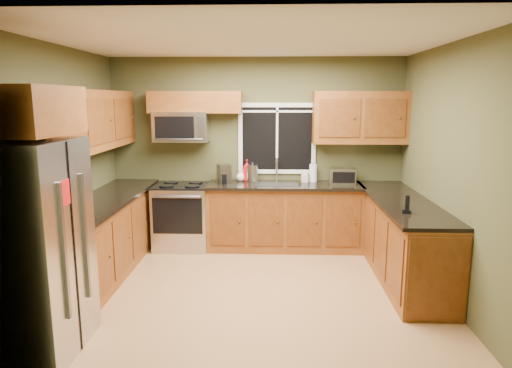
# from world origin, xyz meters

# --- Properties ---
(floor) EXTENTS (4.20, 4.20, 0.00)m
(floor) POSITION_xyz_m (0.00, 0.00, 0.00)
(floor) COLOR #A97A4A
(floor) RESTS_ON ground
(ceiling) EXTENTS (4.20, 4.20, 0.00)m
(ceiling) POSITION_xyz_m (0.00, 0.00, 2.70)
(ceiling) COLOR white
(ceiling) RESTS_ON back_wall
(back_wall) EXTENTS (4.20, 0.00, 4.20)m
(back_wall) POSITION_xyz_m (0.00, 1.80, 1.35)
(back_wall) COLOR #464727
(back_wall) RESTS_ON ground
(front_wall) EXTENTS (4.20, 0.00, 4.20)m
(front_wall) POSITION_xyz_m (0.00, -1.80, 1.35)
(front_wall) COLOR #464727
(front_wall) RESTS_ON ground
(left_wall) EXTENTS (0.00, 3.60, 3.60)m
(left_wall) POSITION_xyz_m (-2.10, 0.00, 1.35)
(left_wall) COLOR #464727
(left_wall) RESTS_ON ground
(right_wall) EXTENTS (0.00, 3.60, 3.60)m
(right_wall) POSITION_xyz_m (2.10, 0.00, 1.35)
(right_wall) COLOR #464727
(right_wall) RESTS_ON ground
(window) EXTENTS (1.12, 0.03, 1.02)m
(window) POSITION_xyz_m (0.30, 1.78, 1.55)
(window) COLOR white
(window) RESTS_ON back_wall
(base_cabinets_left) EXTENTS (0.60, 2.65, 0.90)m
(base_cabinets_left) POSITION_xyz_m (-1.80, 0.48, 0.45)
(base_cabinets_left) COLOR brown
(base_cabinets_left) RESTS_ON ground
(countertop_left) EXTENTS (0.65, 2.65, 0.04)m
(countertop_left) POSITION_xyz_m (-1.78, 0.48, 0.92)
(countertop_left) COLOR black
(countertop_left) RESTS_ON base_cabinets_left
(base_cabinets_back) EXTENTS (2.17, 0.60, 0.90)m
(base_cabinets_back) POSITION_xyz_m (0.42, 1.50, 0.45)
(base_cabinets_back) COLOR brown
(base_cabinets_back) RESTS_ON ground
(countertop_back) EXTENTS (2.17, 0.65, 0.04)m
(countertop_back) POSITION_xyz_m (0.42, 1.48, 0.92)
(countertop_back) COLOR black
(countertop_back) RESTS_ON base_cabinets_back
(base_cabinets_peninsula) EXTENTS (0.60, 2.52, 0.90)m
(base_cabinets_peninsula) POSITION_xyz_m (1.80, 0.54, 0.45)
(base_cabinets_peninsula) COLOR brown
(base_cabinets_peninsula) RESTS_ON ground
(countertop_peninsula) EXTENTS (0.65, 2.50, 0.04)m
(countertop_peninsula) POSITION_xyz_m (1.78, 0.55, 0.92)
(countertop_peninsula) COLOR black
(countertop_peninsula) RESTS_ON base_cabinets_peninsula
(upper_cabinets_left) EXTENTS (0.33, 2.65, 0.72)m
(upper_cabinets_left) POSITION_xyz_m (-1.94, 0.48, 1.86)
(upper_cabinets_left) COLOR brown
(upper_cabinets_left) RESTS_ON left_wall
(upper_cabinets_back_left) EXTENTS (1.30, 0.33, 0.30)m
(upper_cabinets_back_left) POSITION_xyz_m (-0.85, 1.64, 2.07)
(upper_cabinets_back_left) COLOR brown
(upper_cabinets_back_left) RESTS_ON back_wall
(upper_cabinets_back_right) EXTENTS (1.30, 0.33, 0.72)m
(upper_cabinets_back_right) POSITION_xyz_m (1.45, 1.64, 1.86)
(upper_cabinets_back_right) COLOR brown
(upper_cabinets_back_right) RESTS_ON back_wall
(upper_cabinet_over_fridge) EXTENTS (0.72, 0.90, 0.38)m
(upper_cabinet_over_fridge) POSITION_xyz_m (-1.74, -1.30, 2.03)
(upper_cabinet_over_fridge) COLOR brown
(upper_cabinet_over_fridge) RESTS_ON left_wall
(refrigerator) EXTENTS (0.74, 0.90, 1.80)m
(refrigerator) POSITION_xyz_m (-1.74, -1.30, 0.90)
(refrigerator) COLOR #B7B7BC
(refrigerator) RESTS_ON ground
(range) EXTENTS (0.76, 0.69, 0.94)m
(range) POSITION_xyz_m (-1.05, 1.47, 0.47)
(range) COLOR #B7B7BC
(range) RESTS_ON ground
(microwave) EXTENTS (0.76, 0.41, 0.42)m
(microwave) POSITION_xyz_m (-1.05, 1.61, 1.73)
(microwave) COLOR #B7B7BC
(microwave) RESTS_ON back_wall
(sink) EXTENTS (0.60, 0.42, 0.36)m
(sink) POSITION_xyz_m (0.30, 1.49, 0.95)
(sink) COLOR slate
(sink) RESTS_ON countertop_back
(toaster_oven) EXTENTS (0.37, 0.29, 0.22)m
(toaster_oven) POSITION_xyz_m (1.22, 1.54, 1.05)
(toaster_oven) COLOR #B7B7BC
(toaster_oven) RESTS_ON countertop_back
(coffee_maker) EXTENTS (0.23, 0.26, 0.27)m
(coffee_maker) POSITION_xyz_m (-0.45, 1.51, 1.06)
(coffee_maker) COLOR slate
(coffee_maker) RESTS_ON countertop_back
(kettle) EXTENTS (0.18, 0.18, 0.30)m
(kettle) POSITION_xyz_m (-0.05, 1.65, 1.08)
(kettle) COLOR #B7B7BC
(kettle) RESTS_ON countertop_back
(paper_towel_roll) EXTENTS (0.12, 0.12, 0.28)m
(paper_towel_roll) POSITION_xyz_m (0.82, 1.68, 1.07)
(paper_towel_roll) COLOR white
(paper_towel_roll) RESTS_ON countertop_back
(soap_bottle_a) EXTENTS (0.14, 0.14, 0.31)m
(soap_bottle_a) POSITION_xyz_m (-0.13, 1.70, 1.10)
(soap_bottle_a) COLOR red
(soap_bottle_a) RESTS_ON countertop_back
(soap_bottle_b) EXTENTS (0.10, 0.10, 0.17)m
(soap_bottle_b) POSITION_xyz_m (0.70, 1.62, 1.02)
(soap_bottle_b) COLOR white
(soap_bottle_b) RESTS_ON countertop_back
(soap_bottle_c) EXTENTS (0.15, 0.15, 0.17)m
(soap_bottle_c) POSITION_xyz_m (-0.22, 1.70, 1.02)
(soap_bottle_c) COLOR white
(soap_bottle_c) RESTS_ON countertop_back
(cordless_phone) EXTENTS (0.11, 0.11, 0.19)m
(cordless_phone) POSITION_xyz_m (1.65, -0.12, 1.00)
(cordless_phone) COLOR black
(cordless_phone) RESTS_ON countertop_peninsula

